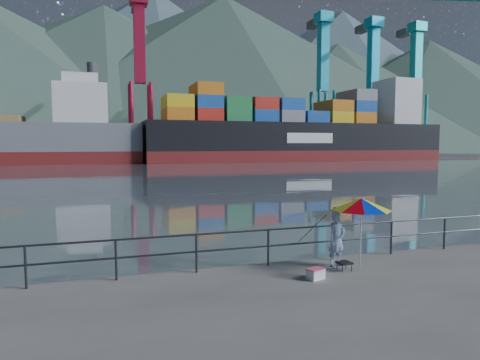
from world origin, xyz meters
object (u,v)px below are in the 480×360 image
object	(u,v)px
beach_umbrella	(361,204)
cooler_bag	(316,274)
container_ship	(305,132)
fisherman	(337,239)

from	to	relation	value
beach_umbrella	cooler_bag	distance (m)	2.24
cooler_bag	container_ship	world-z (taller)	container_ship
cooler_bag	container_ship	distance (m)	81.28
cooler_bag	container_ship	bearing A→B (deg)	44.96
beach_umbrella	container_ship	world-z (taller)	container_ship
cooler_bag	container_ship	size ratio (longest dim) A/B	0.01
container_ship	cooler_bag	bearing A→B (deg)	-116.55
fisherman	cooler_bag	world-z (taller)	fisherman
fisherman	beach_umbrella	distance (m)	1.19
fisherman	container_ship	distance (m)	80.02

